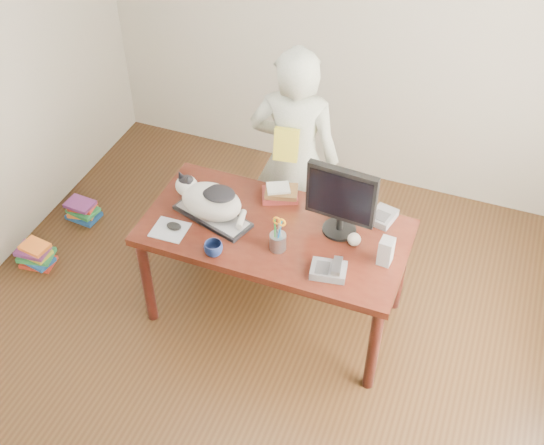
{
  "coord_description": "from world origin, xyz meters",
  "views": [
    {
      "loc": [
        1.06,
        -2.2,
        3.54
      ],
      "look_at": [
        0.0,
        0.55,
        0.85
      ],
      "focal_mm": 45.0,
      "sensor_mm": 36.0,
      "label": 1
    }
  ],
  "objects": [
    {
      "name": "baseball",
      "position": [
        0.48,
        0.65,
        0.79
      ],
      "size": [
        0.08,
        0.08,
        0.08
      ],
      "rotation": [
        0.0,
        0.0,
        0.41
      ],
      "color": "beige",
      "rests_on": "desk"
    },
    {
      "name": "monitor",
      "position": [
        0.36,
        0.72,
        1.02
      ],
      "size": [
        0.42,
        0.22,
        0.47
      ],
      "rotation": [
        0.0,
        0.0,
        -0.08
      ],
      "color": "black",
      "rests_on": "desk"
    },
    {
      "name": "person",
      "position": [
        -0.1,
        1.21,
        0.82
      ],
      "size": [
        0.64,
        0.47,
        1.64
      ],
      "primitive_type": "imported",
      "rotation": [
        0.0,
        0.0,
        3.28
      ],
      "color": "white",
      "rests_on": "ground"
    },
    {
      "name": "book_pile_b",
      "position": [
        -1.72,
        0.95,
        0.07
      ],
      "size": [
        0.26,
        0.2,
        0.15
      ],
      "color": "navy",
      "rests_on": "ground"
    },
    {
      "name": "phone",
      "position": [
        0.41,
        0.37,
        0.78
      ],
      "size": [
        0.22,
        0.19,
        0.09
      ],
      "rotation": [
        0.0,
        0.0,
        0.17
      ],
      "color": "slate",
      "rests_on": "desk"
    },
    {
      "name": "cat",
      "position": [
        -0.41,
        0.56,
        0.89
      ],
      "size": [
        0.49,
        0.33,
        0.28
      ],
      "rotation": [
        0.0,
        0.0,
        -0.3
      ],
      "color": "silver",
      "rests_on": "keyboard"
    },
    {
      "name": "book_stack",
      "position": [
        -0.08,
        0.89,
        0.79
      ],
      "size": [
        0.27,
        0.24,
        0.08
      ],
      "rotation": [
        0.0,
        0.0,
        0.35
      ],
      "color": "#551816",
      "rests_on": "desk"
    },
    {
      "name": "calculator",
      "position": [
        0.58,
        0.92,
        0.78
      ],
      "size": [
        0.17,
        0.2,
        0.05
      ],
      "rotation": [
        0.0,
        0.0,
        -0.22
      ],
      "color": "slate",
      "rests_on": "desk"
    },
    {
      "name": "book_pile_a",
      "position": [
        -1.75,
        0.4,
        0.09
      ],
      "size": [
        0.27,
        0.22,
        0.18
      ],
      "color": "red",
      "rests_on": "ground"
    },
    {
      "name": "keyboard",
      "position": [
        -0.39,
        0.56,
        0.76
      ],
      "size": [
        0.53,
        0.33,
        0.03
      ],
      "rotation": [
        0.0,
        0.0,
        -0.3
      ],
      "color": "black",
      "rests_on": "desk"
    },
    {
      "name": "pen_cup",
      "position": [
        0.07,
        0.46,
        0.82
      ],
      "size": [
        0.11,
        0.11,
        0.25
      ],
      "rotation": [
        0.0,
        0.0,
        -0.12
      ],
      "color": "gray",
      "rests_on": "desk"
    },
    {
      "name": "held_book",
      "position": [
        -0.1,
        1.04,
        1.05
      ],
      "size": [
        0.17,
        0.11,
        0.22
      ],
      "rotation": [
        0.0,
        0.0,
        0.14
      ],
      "color": "gold",
      "rests_on": "person"
    },
    {
      "name": "desk",
      "position": [
        0.0,
        0.68,
        0.6
      ],
      "size": [
        1.6,
        0.8,
        0.75
      ],
      "color": "black",
      "rests_on": "ground"
    },
    {
      "name": "speaker",
      "position": [
        0.68,
        0.57,
        0.83
      ],
      "size": [
        0.08,
        0.09,
        0.17
      ],
      "rotation": [
        0.0,
        0.0,
        -0.08
      ],
      "color": "#959598",
      "rests_on": "desk"
    },
    {
      "name": "mousepad",
      "position": [
        -0.59,
        0.37,
        0.75
      ],
      "size": [
        0.21,
        0.19,
        0.0
      ],
      "rotation": [
        0.0,
        0.0,
        0.04
      ],
      "color": "#ACB1B8",
      "rests_on": "desk"
    },
    {
      "name": "coffee_mug",
      "position": [
        -0.26,
        0.28,
        0.79
      ],
      "size": [
        0.14,
        0.14,
        0.09
      ],
      "primitive_type": "imported",
      "rotation": [
        0.0,
        0.0,
        0.43
      ],
      "color": "black",
      "rests_on": "desk"
    },
    {
      "name": "mouse",
      "position": [
        -0.57,
        0.39,
        0.77
      ],
      "size": [
        0.1,
        0.06,
        0.04
      ],
      "rotation": [
        0.0,
        0.0,
        0.04
      ],
      "color": "black",
      "rests_on": "mousepad"
    },
    {
      "name": "room",
      "position": [
        0.0,
        0.0,
        1.35
      ],
      "size": [
        4.5,
        4.5,
        4.5
      ],
      "color": "black",
      "rests_on": "ground"
    }
  ]
}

